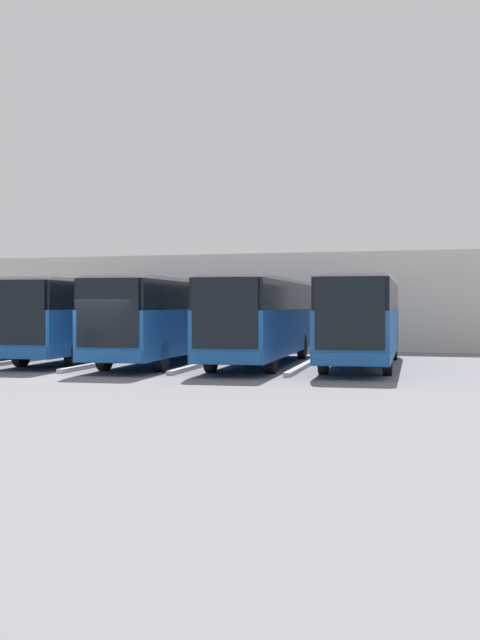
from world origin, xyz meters
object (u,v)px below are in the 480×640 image
bus_0 (363,318)px  bus_4 (3,316)px  bus_1 (262,317)px  bus_2 (165,317)px  bus_3 (87,316)px

bus_0 → bus_4: size_ratio=1.00×
bus_1 → bus_2: (3.83, 0.40, 0.00)m
bus_2 → bus_3: bearing=-15.8°
bus_2 → bus_3: (3.83, -0.75, 0.00)m
bus_4 → bus_2: bearing=172.2°
bus_0 → bus_2: bearing=1.6°
bus_4 → bus_3: bearing=-179.7°
bus_0 → bus_2: 7.71m
bus_2 → bus_3: 3.90m
bus_1 → bus_4: size_ratio=1.00×
bus_0 → bus_3: bearing=-4.3°
bus_2 → bus_1: bearing=-178.8°
bus_3 → bus_4: 3.85m
bus_0 → bus_4: 15.33m
bus_0 → bus_1: bearing=2.0°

